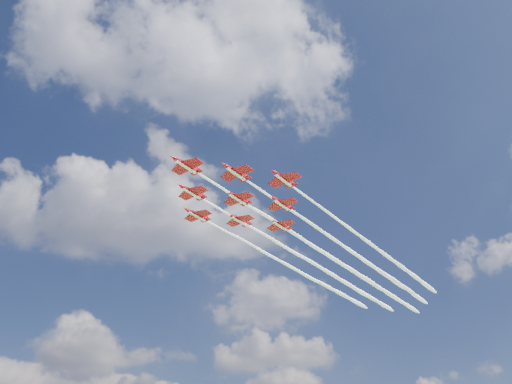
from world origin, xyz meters
TOP-DOWN VIEW (x-y plane):
  - jet_lead at (31.60, 24.27)m, footprint 81.90×83.00m
  - jet_row2_port at (43.94, 25.90)m, footprint 81.90×83.00m
  - jet_row2_starb at (33.06, 36.63)m, footprint 81.90×83.00m
  - jet_row3_port at (56.28, 27.53)m, footprint 81.90×83.00m
  - jet_row3_centre at (45.40, 38.26)m, footprint 81.90×83.00m
  - jet_row3_starb at (34.52, 48.99)m, footprint 81.90×83.00m
  - jet_row4_port at (57.74, 39.89)m, footprint 81.90×83.00m
  - jet_row4_starb at (46.86, 50.62)m, footprint 81.90×83.00m
  - jet_tail at (59.20, 52.25)m, footprint 81.90×83.00m

SIDE VIEW (x-z plane):
  - jet_lead at x=31.60m, z-range 78.23..80.71m
  - jet_row2_port at x=43.94m, z-range 78.23..80.71m
  - jet_row2_starb at x=33.06m, z-range 78.23..80.71m
  - jet_row3_port at x=56.28m, z-range 78.23..80.71m
  - jet_row3_centre at x=45.40m, z-range 78.23..80.71m
  - jet_row3_starb at x=34.52m, z-range 78.23..80.71m
  - jet_row4_port at x=57.74m, z-range 78.23..80.71m
  - jet_row4_starb at x=46.86m, z-range 78.23..80.71m
  - jet_tail at x=59.20m, z-range 78.23..80.71m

